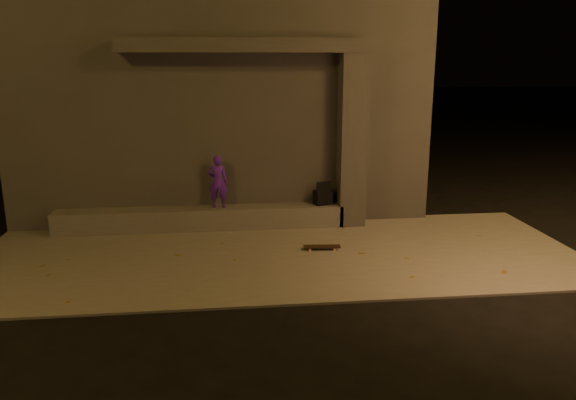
{
  "coord_description": "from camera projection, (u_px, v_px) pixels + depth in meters",
  "views": [
    {
      "loc": [
        -0.98,
        -7.73,
        3.55
      ],
      "look_at": [
        0.14,
        2.0,
        1.05
      ],
      "focal_mm": 35.0,
      "sensor_mm": 36.0,
      "label": 1
    }
  ],
  "objects": [
    {
      "name": "building",
      "position": [
        222.0,
        96.0,
        13.92
      ],
      "size": [
        9.0,
        5.1,
        5.22
      ],
      "color": "#3C3936",
      "rests_on": "ground"
    },
    {
      "name": "skateboard",
      "position": [
        322.0,
        247.0,
        10.51
      ],
      "size": [
        0.7,
        0.24,
        0.08
      ],
      "rotation": [
        0.0,
        0.0,
        -0.09
      ],
      "color": "black",
      "rests_on": "sidewalk"
    },
    {
      "name": "backpack",
      "position": [
        323.0,
        196.0,
        11.99
      ],
      "size": [
        0.42,
        0.34,
        0.52
      ],
      "rotation": [
        0.0,
        0.0,
        0.3
      ],
      "color": "black",
      "rests_on": "ledge"
    },
    {
      "name": "sidewalk",
      "position": [
        280.0,
        254.0,
        10.35
      ],
      "size": [
        11.0,
        4.4,
        0.04
      ],
      "primitive_type": "cube",
      "color": "slate",
      "rests_on": "ground"
    },
    {
      "name": "ledge",
      "position": [
        201.0,
        218.0,
        11.8
      ],
      "size": [
        6.0,
        0.55,
        0.45
      ],
      "primitive_type": "cube",
      "color": "#57544F",
      "rests_on": "sidewalk"
    },
    {
      "name": "skateboarder",
      "position": [
        218.0,
        182.0,
        11.65
      ],
      "size": [
        0.43,
        0.31,
        1.11
      ],
      "primitive_type": "imported",
      "rotation": [
        0.0,
        0.0,
        3.03
      ],
      "color": "#4B189D",
      "rests_on": "ledge"
    },
    {
      "name": "canopy",
      "position": [
        245.0,
        45.0,
        11.09
      ],
      "size": [
        5.0,
        0.7,
        0.28
      ],
      "primitive_type": "cube",
      "color": "#3C3936",
      "rests_on": "column"
    },
    {
      "name": "ground",
      "position": [
        294.0,
        301.0,
        8.42
      ],
      "size": [
        120.0,
        120.0,
        0.0
      ],
      "primitive_type": "plane",
      "color": "black",
      "rests_on": "ground"
    },
    {
      "name": "column",
      "position": [
        352.0,
        141.0,
        11.77
      ],
      "size": [
        0.55,
        0.55,
        3.6
      ],
      "primitive_type": "cube",
      "color": "#3C3936",
      "rests_on": "sidewalk"
    }
  ]
}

